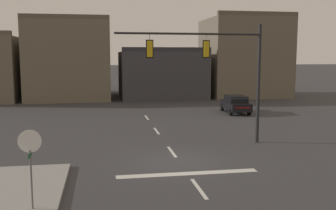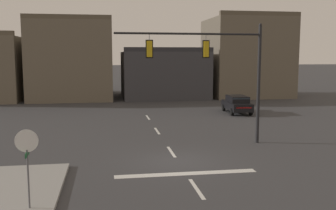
{
  "view_description": "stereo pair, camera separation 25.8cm",
  "coord_description": "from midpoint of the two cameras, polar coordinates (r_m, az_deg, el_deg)",
  "views": [
    {
      "loc": [
        -3.71,
        -18.37,
        5.24
      ],
      "look_at": [
        0.24,
        4.67,
        2.25
      ],
      "focal_mm": 41.38,
      "sensor_mm": 36.0,
      "label": 1
    },
    {
      "loc": [
        -3.46,
        -18.41,
        5.24
      ],
      "look_at": [
        0.24,
        4.67,
        2.25
      ],
      "focal_mm": 41.38,
      "sensor_mm": 36.0,
      "label": 2
    }
  ],
  "objects": [
    {
      "name": "ground_plane",
      "position": [
        19.45,
        1.87,
        -8.33
      ],
      "size": [
        400.0,
        400.0,
        0.0
      ],
      "primitive_type": "plane",
      "color": "#353538"
    },
    {
      "name": "stop_bar_paint",
      "position": [
        17.57,
        3.14,
        -10.05
      ],
      "size": [
        6.4,
        0.5,
        0.01
      ],
      "primitive_type": "cube",
      "color": "silver",
      "rests_on": "ground"
    },
    {
      "name": "lane_centreline",
      "position": [
        21.35,
        0.85,
        -6.9
      ],
      "size": [
        0.16,
        26.4,
        0.01
      ],
      "color": "silver",
      "rests_on": "ground"
    },
    {
      "name": "signal_mast_near_side",
      "position": [
        22.78,
        7.8,
        6.19
      ],
      "size": [
        8.61,
        0.39,
        7.12
      ],
      "color": "black",
      "rests_on": "ground"
    },
    {
      "name": "stop_sign",
      "position": [
        13.63,
        -19.55,
        -6.26
      ],
      "size": [
        0.76,
        0.64,
        2.83
      ],
      "color": "#56565B",
      "rests_on": "ground"
    },
    {
      "name": "car_lot_nearside",
      "position": [
        35.97,
        10.32,
        0.18
      ],
      "size": [
        2.1,
        4.53,
        1.61
      ],
      "color": "black",
      "rests_on": "ground"
    },
    {
      "name": "building_row",
      "position": [
        49.38,
        -6.87,
        6.04
      ],
      "size": [
        41.31,
        13.97,
        10.38
      ],
      "color": "#665B4C",
      "rests_on": "ground"
    }
  ]
}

